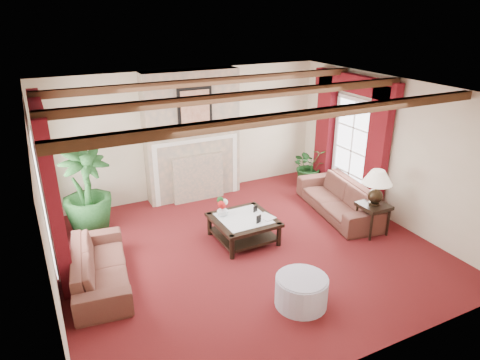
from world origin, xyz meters
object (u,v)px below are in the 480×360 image
sofa_left (99,260)px  potted_palm (89,208)px  sofa_right (339,193)px  side_table (372,219)px  ottoman (301,291)px  coffee_table (243,229)px

sofa_left → potted_palm: bearing=3.4°
sofa_right → side_table: size_ratio=3.83×
sofa_right → side_table: 0.95m
potted_palm → ottoman: size_ratio=2.49×
sofa_left → potted_palm: potted_palm is taller
potted_palm → side_table: (4.57, -2.40, -0.16)m
sofa_right → ottoman: 3.08m
sofa_right → coffee_table: sofa_right is taller
sofa_left → ottoman: (2.40, -1.76, -0.17)m
sofa_left → side_table: bearing=-90.6°
side_table → coffee_table: bearing=159.7°
sofa_right → side_table: sofa_right is taller
potted_palm → ottoman: potted_palm is taller
sofa_right → potted_palm: 4.79m
sofa_right → potted_palm: potted_palm is taller
sofa_right → ottoman: bearing=-39.0°
sofa_right → ottoman: (-2.27, -2.07, -0.21)m
sofa_left → coffee_table: size_ratio=1.93×
sofa_left → sofa_right: sofa_right is taller
potted_palm → sofa_left: bearing=-93.7°
ottoman → side_table: bearing=26.2°
sofa_left → ottoman: sofa_left is taller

